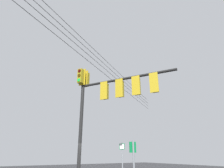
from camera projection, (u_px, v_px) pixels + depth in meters
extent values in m
cylinder|color=black|center=(81.00, 129.00, 10.85)|extent=(0.20, 0.20, 6.53)
cylinder|color=black|center=(125.00, 79.00, 10.57)|extent=(4.84, 3.00, 0.14)
cube|color=olive|center=(86.00, 79.00, 12.19)|extent=(0.41, 0.41, 0.90)
cube|color=#B29319|center=(85.00, 79.00, 12.04)|extent=(0.40, 0.26, 1.04)
cylinder|color=#360503|center=(88.00, 76.00, 12.43)|extent=(0.19, 0.13, 0.20)
cylinder|color=#3C2703|center=(88.00, 80.00, 12.32)|extent=(0.19, 0.13, 0.20)
cylinder|color=green|center=(87.00, 85.00, 12.22)|extent=(0.19, 0.13, 0.20)
cube|color=olive|center=(81.00, 76.00, 11.68)|extent=(0.41, 0.41, 0.90)
cube|color=#B29319|center=(82.00, 77.00, 11.82)|extent=(0.40, 0.26, 1.04)
cylinder|color=#360503|center=(79.00, 71.00, 11.65)|extent=(0.19, 0.13, 0.20)
cylinder|color=#3C2703|center=(79.00, 75.00, 11.54)|extent=(0.19, 0.13, 0.20)
cylinder|color=green|center=(79.00, 80.00, 11.44)|extent=(0.19, 0.13, 0.20)
cube|color=olive|center=(105.00, 91.00, 10.90)|extent=(0.41, 0.41, 0.90)
cube|color=#B29319|center=(104.00, 90.00, 10.76)|extent=(0.40, 0.26, 1.04)
cylinder|color=#360503|center=(107.00, 87.00, 11.14)|extent=(0.19, 0.13, 0.20)
cylinder|color=#3C2703|center=(107.00, 92.00, 11.04)|extent=(0.19, 0.13, 0.20)
cylinder|color=green|center=(107.00, 97.00, 10.93)|extent=(0.19, 0.13, 0.20)
cube|color=olive|center=(120.00, 89.00, 10.49)|extent=(0.41, 0.41, 0.90)
cube|color=#B29319|center=(119.00, 88.00, 10.36)|extent=(0.41, 0.25, 1.04)
cylinder|color=#360503|center=(122.00, 85.00, 10.73)|extent=(0.19, 0.12, 0.20)
cylinder|color=#3C2703|center=(122.00, 90.00, 10.63)|extent=(0.19, 0.12, 0.20)
cylinder|color=green|center=(122.00, 95.00, 10.53)|extent=(0.19, 0.12, 0.20)
cube|color=olive|center=(137.00, 86.00, 10.09)|extent=(0.41, 0.41, 0.90)
cube|color=#B29319|center=(136.00, 85.00, 9.95)|extent=(0.40, 0.26, 1.04)
cylinder|color=#360503|center=(138.00, 82.00, 10.33)|extent=(0.19, 0.13, 0.20)
cylinder|color=#3C2703|center=(138.00, 87.00, 10.23)|extent=(0.19, 0.13, 0.20)
cylinder|color=green|center=(138.00, 92.00, 10.13)|extent=(0.19, 0.13, 0.20)
cube|color=olive|center=(155.00, 83.00, 9.69)|extent=(0.41, 0.41, 0.90)
cube|color=#B29319|center=(154.00, 82.00, 9.55)|extent=(0.40, 0.26, 1.04)
cylinder|color=#360503|center=(155.00, 79.00, 9.93)|extent=(0.19, 0.13, 0.20)
cylinder|color=#3C2703|center=(156.00, 84.00, 9.83)|extent=(0.19, 0.13, 0.20)
cylinder|color=green|center=(156.00, 90.00, 9.72)|extent=(0.19, 0.13, 0.20)
cylinder|color=slate|center=(122.00, 165.00, 11.74)|extent=(0.07, 0.07, 2.62)
cube|color=#0C7238|center=(122.00, 146.00, 12.08)|extent=(0.29, 0.23, 0.35)
cube|color=white|center=(122.00, 146.00, 12.06)|extent=(0.23, 0.18, 0.29)
cube|color=#0C7238|center=(133.00, 147.00, 7.08)|extent=(0.07, 0.28, 0.38)
cube|color=white|center=(132.00, 147.00, 7.10)|extent=(0.04, 0.21, 0.32)
cylinder|color=black|center=(95.00, 66.00, 13.62)|extent=(17.15, 25.68, 0.18)
cylinder|color=black|center=(95.00, 61.00, 13.77)|extent=(17.15, 25.68, 0.18)
cylinder|color=black|center=(95.00, 56.00, 13.91)|extent=(17.15, 25.68, 0.18)
cylinder|color=black|center=(96.00, 51.00, 14.05)|extent=(17.15, 25.68, 0.18)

